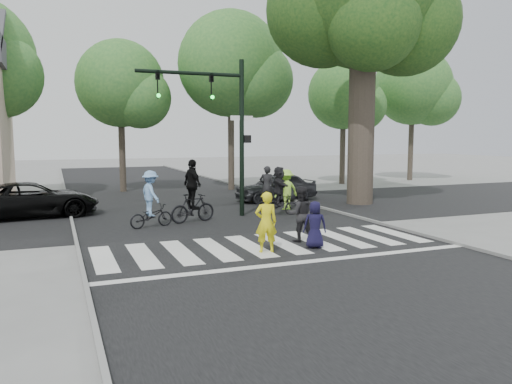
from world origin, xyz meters
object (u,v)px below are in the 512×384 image
traffic_signal (221,115)px  pedestrian_adult (300,214)px  cyclist_left (151,203)px  cyclist_right (279,194)px  car_suv (32,200)px  eucalyptus (363,2)px  pedestrian_woman (266,222)px  pedestrian_child (315,225)px  car_grey (276,187)px  cyclist_mid (193,197)px

traffic_signal → pedestrian_adult: 6.06m
cyclist_left → cyclist_right: bearing=9.0°
car_suv → eucalyptus: bearing=-100.6°
pedestrian_woman → eucalyptus: bearing=-125.0°
eucalyptus → pedestrian_child: bearing=-130.4°
car_suv → pedestrian_adult: bearing=-141.8°
pedestrian_child → cyclist_right: 5.89m
cyclist_left → cyclist_right: size_ratio=1.01×
eucalyptus → car_suv: eucalyptus is taller
pedestrian_child → car_suv: bearing=-26.9°
pedestrian_woman → cyclist_right: (2.97, 5.65, 0.04)m
pedestrian_woman → pedestrian_adult: 1.73m
cyclist_right → car_grey: 4.38m
pedestrian_adult → cyclist_mid: size_ratio=0.72×
pedestrian_child → cyclist_left: 6.09m
eucalyptus → car_grey: (-3.23, 2.17, -8.41)m
cyclist_left → car_suv: 5.50m
cyclist_left → car_suv: cyclist_left is taller
eucalyptus → car_grey: bearing=146.2°
pedestrian_adult → cyclist_left: 5.39m
cyclist_left → car_grey: (6.86, 4.85, -0.17)m
cyclist_left → cyclist_mid: (1.58, 0.46, 0.09)m
car_grey → cyclist_mid: bearing=-54.4°
pedestrian_child → car_grey: size_ratio=0.33×
car_suv → car_grey: 10.73m
eucalyptus → cyclist_right: eucalyptus is taller
cyclist_left → pedestrian_adult: bearing=-47.0°
cyclist_mid → car_suv: size_ratio=0.47×
cyclist_left → car_grey: size_ratio=0.49×
car_suv → pedestrian_woman: bearing=-150.9°
traffic_signal → pedestrian_woman: 6.83m
car_suv → cyclist_mid: bearing=-128.1°
eucalyptus → pedestrian_adult: (-6.42, -6.63, -8.25)m
cyclist_mid → car_grey: (5.28, 4.39, -0.26)m
pedestrian_adult → cyclist_mid: 4.88m
traffic_signal → cyclist_mid: size_ratio=2.63×
eucalyptus → cyclist_left: eucalyptus is taller
pedestrian_woman → cyclist_right: size_ratio=0.85×
traffic_signal → cyclist_left: bearing=-157.3°
pedestrian_child → pedestrian_adult: bearing=-68.5°
cyclist_left → cyclist_right: cyclist_left is taller
pedestrian_child → cyclist_right: bearing=-82.2°
car_grey → cyclist_right: bearing=-26.9°
cyclist_left → pedestrian_child: bearing=-53.2°
pedestrian_adult → cyclist_mid: (-2.09, 4.41, 0.11)m
pedestrian_woman → pedestrian_child: (1.46, -0.04, -0.16)m
cyclist_left → eucalyptus: bearing=14.9°
pedestrian_woman → car_grey: 10.76m
pedestrian_adult → car_suv: size_ratio=0.34×
eucalyptus → cyclist_mid: 11.99m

